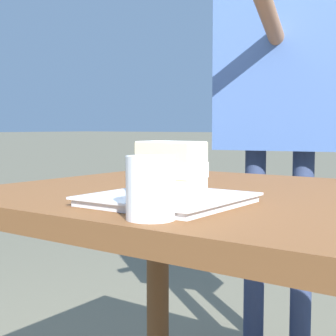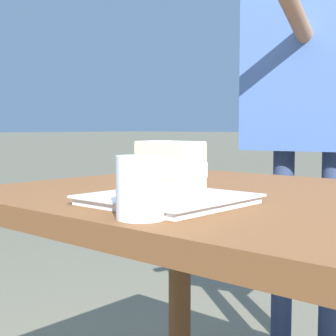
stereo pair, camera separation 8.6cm
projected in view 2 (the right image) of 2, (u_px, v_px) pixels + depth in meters
patio_table at (320, 264)px, 0.91m from camera, size 1.35×0.80×0.76m
dessert_plate at (168, 199)px, 0.87m from camera, size 0.24×0.24×0.02m
cake_slice at (170, 169)px, 0.84m from camera, size 0.11×0.07×0.09m
dessert_fork at (156, 185)px, 1.11m from camera, size 0.11×0.15×0.01m
coffee_cup at (141, 187)px, 0.72m from camera, size 0.07×0.07×0.09m
diner_person at (310, 74)px, 1.71m from camera, size 0.47×0.60×1.61m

